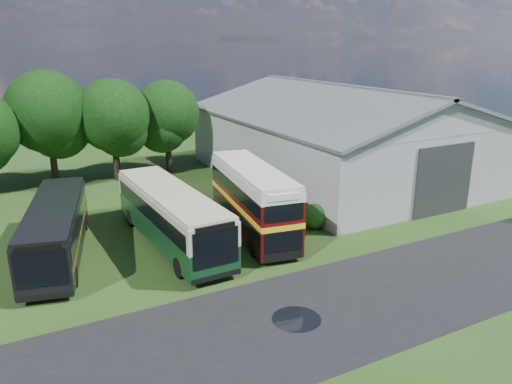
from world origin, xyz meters
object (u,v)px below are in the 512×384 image
bus_green_single (171,216)px  bus_maroon_double (253,201)px  bus_dark_single (56,229)px  storage_shed (339,130)px

bus_green_single → bus_maroon_double: size_ratio=1.19×
bus_green_single → bus_dark_single: 6.46m
storage_shed → bus_maroon_double: (-13.41, -9.00, -1.99)m
bus_green_single → bus_dark_single: (-6.32, 1.31, -0.14)m
bus_green_single → bus_dark_single: bearing=166.6°
storage_shed → bus_dark_single: bearing=-164.4°
storage_shed → bus_dark_single: 25.91m
bus_maroon_double → bus_dark_single: (-11.42, 2.04, -0.50)m
storage_shed → bus_dark_single: storage_shed is taller
storage_shed → bus_green_single: storage_shed is taller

